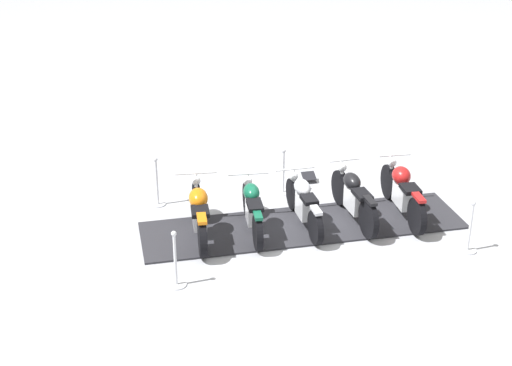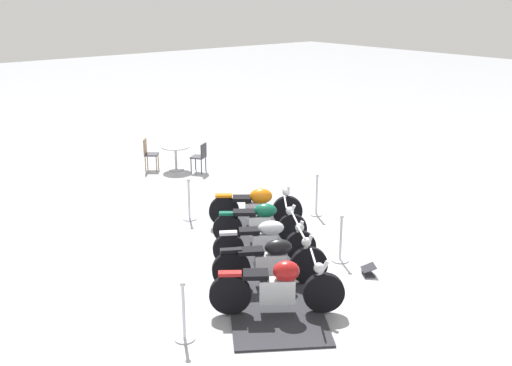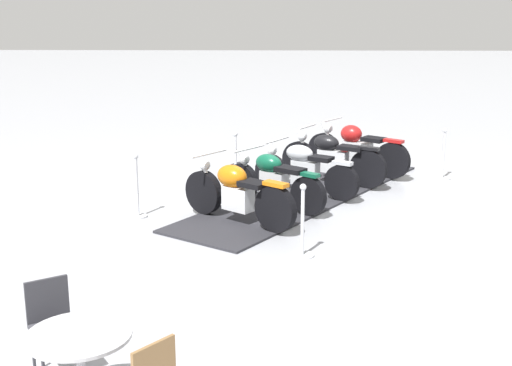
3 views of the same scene
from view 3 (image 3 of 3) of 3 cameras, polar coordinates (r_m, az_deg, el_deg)
The scene contains 14 objects.
ground_plane at distance 12.48m, azimuth 4.06°, elevation -1.07°, with size 80.00×80.00×0.00m, color #A8AAB2.
display_platform at distance 12.48m, azimuth 4.06°, elevation -0.98°, with size 6.23×1.59×0.04m, color #28282D.
motorcycle_maroon at distance 14.09m, azimuth 8.25°, elevation 2.87°, with size 1.48×1.92×1.04m.
motorcycle_black at distance 13.22m, azimuth 6.25°, elevation 2.12°, with size 1.23×1.92×1.05m.
motorcycle_chrome at distance 12.37m, azimuth 3.95°, elevation 1.21°, with size 1.28×1.83×0.94m.
motorcycle_forest at distance 11.54m, azimuth 1.39°, elevation 0.28°, with size 1.36×1.69×0.95m.
motorcycle_copper at distance 10.75m, azimuth -1.62°, elevation -0.74°, with size 1.46×1.80×1.03m.
stanchion_right_rear at distance 11.30m, azimuth -9.78°, elevation -1.03°, with size 0.31×0.31×1.06m.
stanchion_left_rear at distance 9.45m, azimuth 3.84°, elevation -4.24°, with size 0.34×0.34×1.03m.
stanchion_left_front at distance 14.09m, azimuth 15.17°, elevation 1.58°, with size 0.34×0.34×1.01m.
stanchion_right_mid at distance 13.25m, azimuth -1.70°, elevation 1.20°, with size 0.36×0.36×1.01m.
info_placard at distance 14.08m, azimuth -1.35°, elevation 1.07°, with size 0.39×0.38×0.21m.
cafe_table at distance 6.03m, azimuth -14.33°, elevation -13.47°, with size 0.87×0.87×0.75m.
cafe_chair_across_table at distance 6.76m, azimuth -16.48°, elevation -10.85°, with size 0.55×0.55×0.90m.
Camera 3 is at (-12.01, 0.61, 3.36)m, focal length 48.45 mm.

